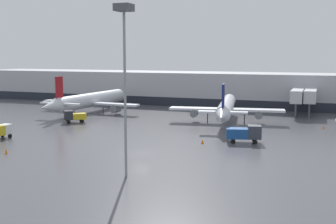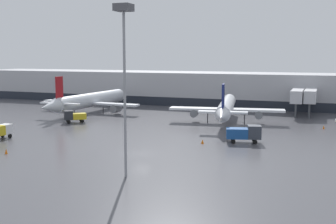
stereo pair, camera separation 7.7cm
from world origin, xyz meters
name	(u,v)px [view 1 (the left image)]	position (x,y,z in m)	size (l,w,h in m)	color
ground_plane	(141,154)	(0.00, 0.00, 0.00)	(320.00, 320.00, 0.00)	#4C4C51
terminal_building	(233,89)	(0.29, 61.82, 4.50)	(160.00, 30.07, 9.00)	#B2B2B7
parked_jet_0	(226,107)	(5.26, 30.81, 3.28)	(23.51, 32.06, 8.75)	silver
parked_jet_2	(90,100)	(-29.22, 34.83, 2.96)	(26.22, 34.84, 9.26)	silver
service_truck_0	(74,116)	(-24.08, 20.14, 1.41)	(4.44, 4.17, 2.55)	gold
service_truck_1	(244,133)	(12.35, 12.59, 1.58)	(5.77, 3.39, 2.80)	#19478C
traffic_cone_0	(203,142)	(6.30, 9.61, 0.32)	(0.46, 0.46, 0.65)	orange
traffic_cone_1	(6,151)	(-17.76, -6.87, 0.39)	(0.38, 0.38, 0.78)	orange
traffic_cone_2	(234,141)	(10.85, 11.48, 0.36)	(0.42, 0.42, 0.73)	orange
traffic_cone_3	(324,127)	(24.12, 30.43, 0.35)	(0.39, 0.39, 0.70)	orange
apron_light_mast_4	(124,43)	(3.06, -11.03, 15.19)	(1.80, 1.80, 19.39)	gray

